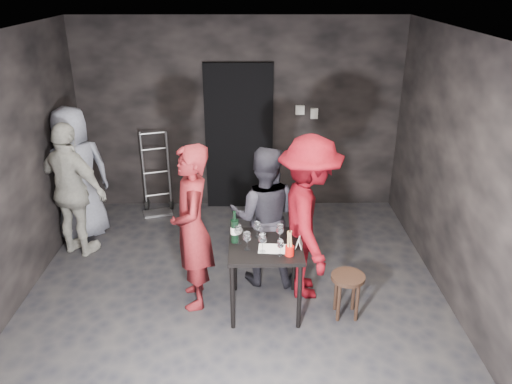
{
  "coord_description": "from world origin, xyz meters",
  "views": [
    {
      "loc": [
        0.19,
        -4.33,
        3.2
      ],
      "look_at": [
        0.22,
        0.25,
        1.18
      ],
      "focal_mm": 35.0,
      "sensor_mm": 36.0,
      "label": 1
    }
  ],
  "objects_px": {
    "stool": "(347,284)",
    "breadstick_cup": "(290,244)",
    "tasting_table": "(265,253)",
    "man_maroon": "(309,205)",
    "server_red": "(191,216)",
    "bystander_cream": "(71,184)",
    "woman_black": "(264,213)",
    "bystander_grey": "(75,164)",
    "hand_truck": "(158,198)",
    "wine_bottle": "(235,230)"
  },
  "relations": [
    {
      "from": "hand_truck",
      "to": "woman_black",
      "type": "xyz_separation_m",
      "value": [
        1.49,
        -1.76,
        0.61
      ]
    },
    {
      "from": "tasting_table",
      "to": "bystander_cream",
      "type": "bearing_deg",
      "value": 153.08
    },
    {
      "from": "bystander_grey",
      "to": "woman_black",
      "type": "bearing_deg",
      "value": 119.81
    },
    {
      "from": "man_maroon",
      "to": "bystander_grey",
      "type": "xyz_separation_m",
      "value": [
        -2.8,
        1.29,
        -0.04
      ]
    },
    {
      "from": "stool",
      "to": "man_maroon",
      "type": "height_order",
      "value": "man_maroon"
    },
    {
      "from": "hand_truck",
      "to": "bystander_grey",
      "type": "height_order",
      "value": "bystander_grey"
    },
    {
      "from": "tasting_table",
      "to": "bystander_grey",
      "type": "height_order",
      "value": "bystander_grey"
    },
    {
      "from": "hand_truck",
      "to": "man_maroon",
      "type": "relative_size",
      "value": 0.58
    },
    {
      "from": "bystander_cream",
      "to": "tasting_table",
      "type": "bearing_deg",
      "value": 177.64
    },
    {
      "from": "stool",
      "to": "breadstick_cup",
      "type": "height_order",
      "value": "breadstick_cup"
    },
    {
      "from": "man_maroon",
      "to": "breadstick_cup",
      "type": "xyz_separation_m",
      "value": [
        -0.23,
        -0.5,
        -0.16
      ]
    },
    {
      "from": "bystander_grey",
      "to": "wine_bottle",
      "type": "relative_size",
      "value": 5.96
    },
    {
      "from": "hand_truck",
      "to": "bystander_grey",
      "type": "xyz_separation_m",
      "value": [
        -0.86,
        -0.71,
        0.78
      ]
    },
    {
      "from": "stool",
      "to": "bystander_grey",
      "type": "bearing_deg",
      "value": 151.54
    },
    {
      "from": "wine_bottle",
      "to": "tasting_table",
      "type": "bearing_deg",
      "value": -10.33
    },
    {
      "from": "server_red",
      "to": "wine_bottle",
      "type": "xyz_separation_m",
      "value": [
        0.43,
        -0.08,
        -0.12
      ]
    },
    {
      "from": "tasting_table",
      "to": "man_maroon",
      "type": "height_order",
      "value": "man_maroon"
    },
    {
      "from": "hand_truck",
      "to": "wine_bottle",
      "type": "xyz_separation_m",
      "value": [
        1.19,
        -2.24,
        0.66
      ]
    },
    {
      "from": "server_red",
      "to": "wine_bottle",
      "type": "height_order",
      "value": "server_red"
    },
    {
      "from": "woman_black",
      "to": "breadstick_cup",
      "type": "distance_m",
      "value": 0.77
    },
    {
      "from": "woman_black",
      "to": "bystander_cream",
      "type": "distance_m",
      "value": 2.34
    },
    {
      "from": "stool",
      "to": "bystander_grey",
      "type": "distance_m",
      "value": 3.66
    },
    {
      "from": "stool",
      "to": "server_red",
      "type": "height_order",
      "value": "server_red"
    },
    {
      "from": "tasting_table",
      "to": "bystander_cream",
      "type": "relative_size",
      "value": 0.41
    },
    {
      "from": "woman_black",
      "to": "bystander_cream",
      "type": "relative_size",
      "value": 0.9
    },
    {
      "from": "hand_truck",
      "to": "tasting_table",
      "type": "distance_m",
      "value": 2.77
    },
    {
      "from": "server_red",
      "to": "bystander_cream",
      "type": "distance_m",
      "value": 1.84
    },
    {
      "from": "server_red",
      "to": "woman_black",
      "type": "xyz_separation_m",
      "value": [
        0.73,
        0.4,
        -0.17
      ]
    },
    {
      "from": "stool",
      "to": "man_maroon",
      "type": "relative_size",
      "value": 0.23
    },
    {
      "from": "server_red",
      "to": "bystander_grey",
      "type": "xyz_separation_m",
      "value": [
        -1.62,
        1.45,
        0.0
      ]
    },
    {
      "from": "tasting_table",
      "to": "man_maroon",
      "type": "relative_size",
      "value": 0.36
    },
    {
      "from": "woman_black",
      "to": "server_red",
      "type": "bearing_deg",
      "value": 34.82
    },
    {
      "from": "hand_truck",
      "to": "woman_black",
      "type": "distance_m",
      "value": 2.39
    },
    {
      "from": "man_maroon",
      "to": "tasting_table",
      "type": "bearing_deg",
      "value": 120.05
    },
    {
      "from": "hand_truck",
      "to": "woman_black",
      "type": "height_order",
      "value": "woman_black"
    },
    {
      "from": "server_red",
      "to": "breadstick_cup",
      "type": "bearing_deg",
      "value": 60.6
    },
    {
      "from": "woman_black",
      "to": "wine_bottle",
      "type": "height_order",
      "value": "woman_black"
    },
    {
      "from": "man_maroon",
      "to": "stool",
      "type": "bearing_deg",
      "value": -143.44
    },
    {
      "from": "server_red",
      "to": "man_maroon",
      "type": "bearing_deg",
      "value": 88.02
    },
    {
      "from": "server_red",
      "to": "woman_black",
      "type": "bearing_deg",
      "value": 108.79
    },
    {
      "from": "tasting_table",
      "to": "bystander_cream",
      "type": "xyz_separation_m",
      "value": [
        -2.26,
        1.15,
        0.27
      ]
    },
    {
      "from": "server_red",
      "to": "man_maroon",
      "type": "height_order",
      "value": "man_maroon"
    },
    {
      "from": "woman_black",
      "to": "bystander_grey",
      "type": "height_order",
      "value": "bystander_grey"
    },
    {
      "from": "tasting_table",
      "to": "breadstick_cup",
      "type": "distance_m",
      "value": 0.37
    },
    {
      "from": "stool",
      "to": "bystander_grey",
      "type": "xyz_separation_m",
      "value": [
        -3.17,
        1.72,
        0.63
      ]
    },
    {
      "from": "hand_truck",
      "to": "wine_bottle",
      "type": "distance_m",
      "value": 2.62
    },
    {
      "from": "server_red",
      "to": "tasting_table",
      "type": "bearing_deg",
      "value": 69.73
    },
    {
      "from": "stool",
      "to": "woman_black",
      "type": "relative_size",
      "value": 0.28
    },
    {
      "from": "hand_truck",
      "to": "wine_bottle",
      "type": "bearing_deg",
      "value": -79.13
    },
    {
      "from": "hand_truck",
      "to": "breadstick_cup",
      "type": "bearing_deg",
      "value": -72.66
    }
  ]
}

